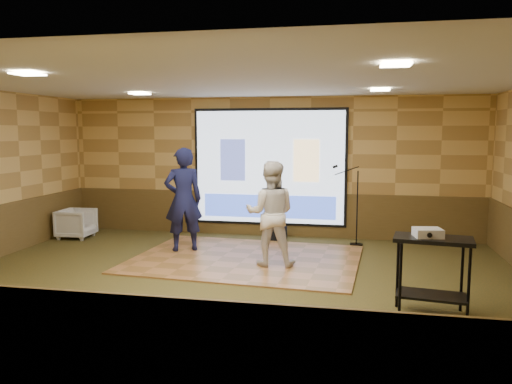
% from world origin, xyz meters
% --- Properties ---
extents(ground, '(9.00, 9.00, 0.00)m').
position_xyz_m(ground, '(0.00, 0.00, 0.00)').
color(ground, '#323819').
rests_on(ground, ground).
extents(room_shell, '(9.04, 7.04, 3.02)m').
position_xyz_m(room_shell, '(0.00, 0.00, 2.09)').
color(room_shell, tan).
rests_on(room_shell, ground).
extents(wainscot_back, '(9.00, 0.04, 0.95)m').
position_xyz_m(wainscot_back, '(0.00, 3.48, 0.47)').
color(wainscot_back, '#523F1B').
rests_on(wainscot_back, ground).
extents(wainscot_front, '(9.00, 0.04, 0.95)m').
position_xyz_m(wainscot_front, '(0.00, -3.48, 0.47)').
color(wainscot_front, '#523F1B').
rests_on(wainscot_front, ground).
extents(projector_screen, '(3.32, 0.06, 2.52)m').
position_xyz_m(projector_screen, '(0.00, 3.44, 1.47)').
color(projector_screen, black).
rests_on(projector_screen, room_shell).
extents(downlight_nw, '(0.32, 0.32, 0.02)m').
position_xyz_m(downlight_nw, '(-2.20, 1.80, 2.97)').
color(downlight_nw, '#FFECBF').
rests_on(downlight_nw, room_shell).
extents(downlight_ne, '(0.32, 0.32, 0.02)m').
position_xyz_m(downlight_ne, '(2.20, 1.80, 2.97)').
color(downlight_ne, '#FFECBF').
rests_on(downlight_ne, room_shell).
extents(downlight_sw, '(0.32, 0.32, 0.02)m').
position_xyz_m(downlight_sw, '(-2.20, -1.50, 2.97)').
color(downlight_sw, '#FFECBF').
rests_on(downlight_sw, room_shell).
extents(downlight_se, '(0.32, 0.32, 0.02)m').
position_xyz_m(downlight_se, '(2.20, -1.50, 2.97)').
color(downlight_se, '#FFECBF').
rests_on(downlight_se, room_shell).
extents(dance_floor, '(4.12, 3.25, 0.03)m').
position_xyz_m(dance_floor, '(-0.06, 1.33, 0.01)').
color(dance_floor, '#A46B3C').
rests_on(dance_floor, ground).
extents(player_left, '(0.84, 0.74, 1.94)m').
position_xyz_m(player_left, '(-1.33, 1.69, 1.00)').
color(player_left, '#13163D').
rests_on(player_left, dance_floor).
extents(player_right, '(0.91, 0.74, 1.75)m').
position_xyz_m(player_right, '(0.44, 0.99, 0.90)').
color(player_right, silver).
rests_on(player_right, dance_floor).
extents(av_table, '(0.93, 0.49, 0.98)m').
position_xyz_m(av_table, '(2.76, -0.84, 0.69)').
color(av_table, black).
rests_on(av_table, ground).
extents(projector, '(0.36, 0.32, 0.11)m').
position_xyz_m(projector, '(2.69, -0.84, 1.03)').
color(projector, silver).
rests_on(projector, av_table).
extents(mic_stand, '(0.63, 0.26, 1.61)m').
position_xyz_m(mic_stand, '(1.82, 2.90, 0.49)').
color(mic_stand, black).
rests_on(mic_stand, ground).
extents(banquet_chair, '(0.72, 0.70, 0.63)m').
position_xyz_m(banquet_chair, '(-4.00, 2.42, 0.31)').
color(banquet_chair, gray).
rests_on(banquet_chair, ground).
extents(duffel_bag, '(0.48, 0.35, 0.28)m').
position_xyz_m(duffel_bag, '(0.19, 3.04, 0.14)').
color(duffel_bag, black).
rests_on(duffel_bag, ground).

